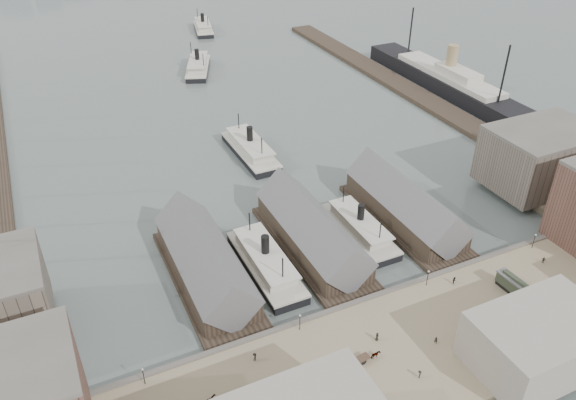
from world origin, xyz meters
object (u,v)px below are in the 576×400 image
ocean_steamer (448,82)px  horse_cart_center (371,356)px  horse_cart_right (520,321)px  ferry_docked_west (266,262)px  tram (516,287)px

ocean_steamer → horse_cart_center: ocean_steamer is taller
horse_cart_right → horse_cart_center: bearing=52.8°
ferry_docked_west → horse_cart_center: 33.92m
ocean_steamer → horse_cart_right: size_ratio=18.72×
ferry_docked_west → horse_cart_right: bearing=-45.5°
ocean_steamer → horse_cart_right: (-67.48, -105.82, -1.03)m
tram → horse_cart_center: 36.52m
ferry_docked_west → ocean_steamer: 124.92m
tram → horse_cart_right: bearing=-130.9°
ocean_steamer → tram: (-62.13, -98.87, -0.13)m
ferry_docked_west → ocean_steamer: size_ratio=0.32×
ferry_docked_west → horse_cart_center: (6.42, -33.30, 0.43)m
ferry_docked_west → horse_cart_center: bearing=-79.1°
ferry_docked_west → tram: (42.87, -31.21, 1.35)m
tram → horse_cart_right: (-5.35, -6.95, -0.90)m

